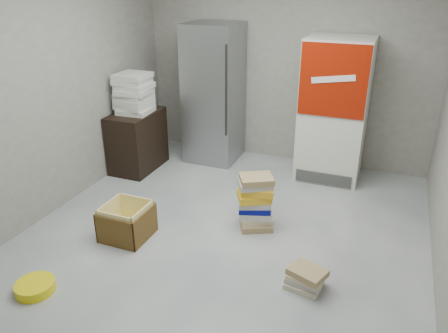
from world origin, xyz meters
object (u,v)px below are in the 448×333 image
(steel_fridge, at_px, (214,94))
(coke_cooler, at_px, (334,110))
(phonebook_stack_main, at_px, (256,202))
(cardboard_box, at_px, (127,224))
(wood_shelf, at_px, (137,141))

(steel_fridge, bearing_deg, coke_cooler, -0.18)
(steel_fridge, distance_m, phonebook_stack_main, 2.08)
(steel_fridge, height_order, coke_cooler, steel_fridge)
(steel_fridge, relative_size, cardboard_box, 4.19)
(steel_fridge, xyz_separation_m, phonebook_stack_main, (1.15, -1.61, -0.65))
(phonebook_stack_main, relative_size, cardboard_box, 1.33)
(wood_shelf, height_order, phonebook_stack_main, wood_shelf)
(wood_shelf, xyz_separation_m, phonebook_stack_main, (1.98, -0.88, -0.10))
(coke_cooler, bearing_deg, phonebook_stack_main, -107.35)
(wood_shelf, distance_m, phonebook_stack_main, 2.17)
(coke_cooler, distance_m, phonebook_stack_main, 1.79)
(steel_fridge, distance_m, cardboard_box, 2.41)
(coke_cooler, xyz_separation_m, wood_shelf, (-2.48, -0.72, -0.50))
(cardboard_box, bearing_deg, steel_fridge, 89.73)
(steel_fridge, xyz_separation_m, wood_shelf, (-0.83, -0.73, -0.55))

